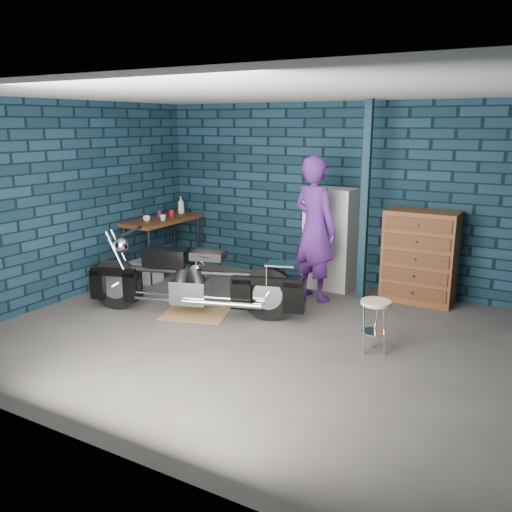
{
  "coord_description": "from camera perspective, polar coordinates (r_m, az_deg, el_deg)",
  "views": [
    {
      "loc": [
        2.88,
        -5.06,
        2.39
      ],
      "look_at": [
        -0.19,
        0.3,
        0.87
      ],
      "focal_mm": 38.0,
      "sensor_mm": 36.0,
      "label": 1
    }
  ],
  "objects": [
    {
      "name": "bottle",
      "position": [
        9.23,
        -7.91,
        5.34
      ],
      "size": [
        0.13,
        0.13,
        0.29
      ],
      "primitive_type": "imported",
      "rotation": [
        0.0,
        0.0,
        0.15
      ],
      "color": "#999CA1",
      "rests_on": "workbench"
    },
    {
      "name": "shop_stool",
      "position": [
        5.93,
        12.38,
        -7.29
      ],
      "size": [
        0.4,
        0.4,
        0.58
      ],
      "primitive_type": null,
      "rotation": [
        0.0,
        0.0,
        -0.3
      ],
      "color": "#C2B892",
      "rests_on": "ground"
    },
    {
      "name": "room_walls",
      "position": [
        6.33,
        2.7,
        9.37
      ],
      "size": [
        6.02,
        5.01,
        2.71
      ],
      "color": "black",
      "rests_on": "ground"
    },
    {
      "name": "person",
      "position": [
        7.43,
        6.2,
        2.85
      ],
      "size": [
        0.85,
        0.71,
        1.98
      ],
      "primitive_type": "imported",
      "rotation": [
        0.0,
        0.0,
        2.76
      ],
      "color": "#4E1F77",
      "rests_on": "ground"
    },
    {
      "name": "workbench",
      "position": [
        8.89,
        -9.76,
        1.04
      ],
      "size": [
        0.6,
        1.4,
        0.91
      ],
      "primitive_type": "cube",
      "color": "#5A331B",
      "rests_on": "ground"
    },
    {
      "name": "tool_chest",
      "position": [
        7.67,
        16.85,
        -0.07
      ],
      "size": [
        0.94,
        0.52,
        1.26
      ],
      "primitive_type": "cube",
      "color": "brown",
      "rests_on": "ground"
    },
    {
      "name": "support_post",
      "position": [
        7.46,
        11.39,
        5.52
      ],
      "size": [
        0.1,
        0.1,
        2.7
      ],
      "primitive_type": "cube",
      "color": "#102732",
      "rests_on": "ground"
    },
    {
      "name": "motorcycle",
      "position": [
        6.89,
        -6.53,
        -1.95
      ],
      "size": [
        2.49,
        1.35,
        1.06
      ],
      "primitive_type": null,
      "rotation": [
        0.0,
        0.0,
        0.31
      ],
      "color": "black",
      "rests_on": "ground"
    },
    {
      "name": "cup_a",
      "position": [
        8.57,
        -11.44,
        3.89
      ],
      "size": [
        0.15,
        0.15,
        0.09
      ],
      "primitive_type": "imported",
      "rotation": [
        0.0,
        0.0,
        -0.39
      ],
      "color": "#C2B892",
      "rests_on": "workbench"
    },
    {
      "name": "drip_mat",
      "position": [
        7.05,
        -6.41,
        -6.06
      ],
      "size": [
        0.96,
        0.83,
        0.01
      ],
      "primitive_type": "cube",
      "rotation": [
        0.0,
        0.0,
        0.31
      ],
      "color": "#997043",
      "rests_on": "ground"
    },
    {
      "name": "cup_b",
      "position": [
        8.59,
        -9.78,
        3.99
      ],
      "size": [
        0.12,
        0.12,
        0.09
      ],
      "primitive_type": "imported",
      "rotation": [
        0.0,
        0.0,
        0.33
      ],
      "color": "#C2B892",
      "rests_on": "workbench"
    },
    {
      "name": "storage_bin",
      "position": [
        8.59,
        -11.68,
        -1.61
      ],
      "size": [
        0.48,
        0.34,
        0.3
      ],
      "primitive_type": "cube",
      "color": "#999CA1",
      "rests_on": "ground"
    },
    {
      "name": "ground",
      "position": [
        6.29,
        0.17,
        -8.52
      ],
      "size": [
        6.0,
        6.0,
        0.0
      ],
      "primitive_type": "plane",
      "color": "#504D4B",
      "rests_on": "ground"
    },
    {
      "name": "mug_red",
      "position": [
        8.94,
        -8.9,
        4.46
      ],
      "size": [
        0.11,
        0.11,
        0.11
      ],
      "primitive_type": "cylinder",
      "rotation": [
        0.0,
        0.0,
        -0.43
      ],
      "color": "maroon",
      "rests_on": "workbench"
    },
    {
      "name": "mug_purple",
      "position": [
        8.97,
        -10.14,
        4.43
      ],
      "size": [
        0.1,
        0.1,
        0.1
      ],
      "primitive_type": "cylinder",
      "rotation": [
        0.0,
        0.0,
        -0.39
      ],
      "color": "#541860",
      "rests_on": "workbench"
    },
    {
      "name": "locker",
      "position": [
        8.03,
        7.81,
        1.82
      ],
      "size": [
        0.69,
        0.49,
        1.48
      ],
      "primitive_type": "cube",
      "color": "silver",
      "rests_on": "ground"
    }
  ]
}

